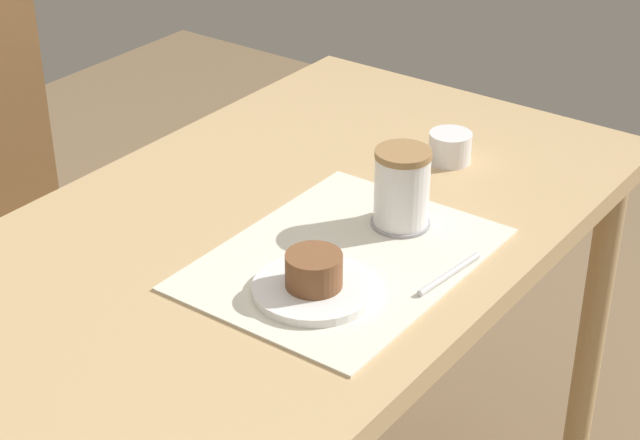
% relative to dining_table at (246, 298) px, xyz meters
% --- Properties ---
extents(dining_table, '(1.38, 0.70, 0.75)m').
position_rel_dining_table_xyz_m(dining_table, '(0.00, 0.00, 0.00)').
color(dining_table, tan).
rests_on(dining_table, ground_plane).
extents(wooden_chair, '(0.46, 0.46, 0.94)m').
position_rel_dining_table_xyz_m(wooden_chair, '(0.08, 0.66, -0.16)').
color(wooden_chair, brown).
rests_on(wooden_chair, ground_plane).
extents(placemat, '(0.42, 0.32, 0.00)m').
position_rel_dining_table_xyz_m(placemat, '(0.06, -0.13, 0.08)').
color(placemat, silver).
rests_on(placemat, dining_table).
extents(pastry_plate, '(0.16, 0.16, 0.01)m').
position_rel_dining_table_xyz_m(pastry_plate, '(-0.04, -0.15, 0.09)').
color(pastry_plate, white).
rests_on(pastry_plate, placemat).
extents(pastry, '(0.08, 0.08, 0.05)m').
position_rel_dining_table_xyz_m(pastry, '(-0.04, -0.15, 0.12)').
color(pastry, brown).
rests_on(pastry, pastry_plate).
extents(coffee_coaster, '(0.09, 0.09, 0.00)m').
position_rel_dining_table_xyz_m(coffee_coaster, '(0.18, -0.14, 0.09)').
color(coffee_coaster, '#99999E').
rests_on(coffee_coaster, placemat).
extents(coffee_mug, '(0.11, 0.08, 0.11)m').
position_rel_dining_table_xyz_m(coffee_mug, '(0.19, -0.14, 0.15)').
color(coffee_mug, white).
rests_on(coffee_mug, coffee_coaster).
extents(teaspoon, '(0.13, 0.02, 0.01)m').
position_rel_dining_table_xyz_m(teaspoon, '(0.10, -0.27, 0.09)').
color(teaspoon, silver).
rests_on(teaspoon, placemat).
extents(sugar_bowl, '(0.07, 0.07, 0.05)m').
position_rel_dining_table_xyz_m(sugar_bowl, '(0.41, -0.09, 0.11)').
color(sugar_bowl, white).
rests_on(sugar_bowl, dining_table).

